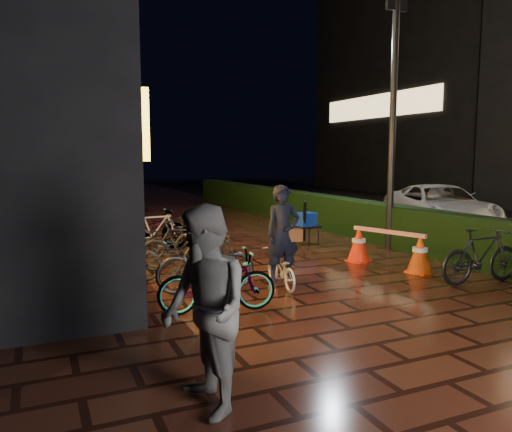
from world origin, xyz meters
name	(u,v)px	position (x,y,z in m)	size (l,w,h in m)	color
ground	(391,306)	(0.00, 0.00, 0.00)	(80.00, 80.00, 0.00)	#381911
hedge	(311,209)	(3.30, 8.00, 0.50)	(0.70, 20.00, 1.00)	black
bystander_person	(205,310)	(-3.47, -1.78, 0.91)	(0.89, 0.69, 1.82)	slate
van	(440,207)	(6.40, 5.66, 0.67)	(2.20, 4.76, 1.32)	silver
lamp_post_hedge	(393,112)	(2.96, 3.73, 3.22)	(0.56, 0.16, 5.86)	black
lamp_post_sf	(99,127)	(-2.96, 9.46, 3.03)	(0.53, 0.17, 5.51)	black
cyclist	(282,250)	(-1.00, 1.62, 0.64)	(0.64, 1.24, 1.74)	silver
traffic_barrier	(388,248)	(1.65, 2.15, 0.37)	(0.97, 1.84, 0.75)	#DD450B
cart_assembly	(306,221)	(1.41, 5.03, 0.58)	(0.65, 0.68, 1.14)	black
parked_bikes_storefront	(174,246)	(-2.31, 3.67, 0.46)	(1.98, 6.28, 0.98)	black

